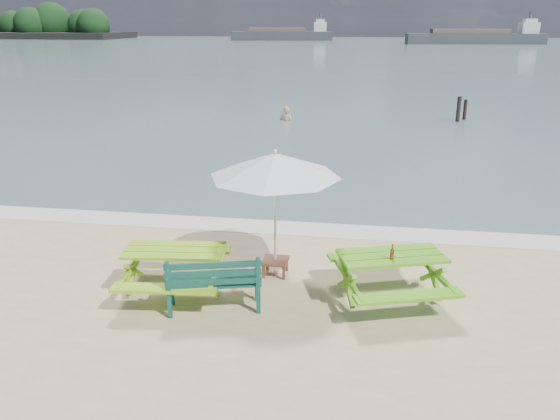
% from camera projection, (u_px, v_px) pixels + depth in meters
% --- Properties ---
extents(sea, '(300.00, 300.00, 0.00)m').
position_uv_depth(sea, '(358.00, 51.00, 87.68)').
color(sea, slate).
rests_on(sea, ground).
extents(foam_strip, '(22.00, 0.90, 0.01)m').
position_uv_depth(foam_strip, '(283.00, 228.00, 12.64)').
color(foam_strip, silver).
rests_on(foam_strip, ground).
extents(picnic_table_left, '(1.91, 2.08, 0.82)m').
position_uv_depth(picnic_table_left, '(176.00, 271.00, 9.55)').
color(picnic_table_left, '#83B61B').
rests_on(picnic_table_left, ground).
extents(picnic_table_right, '(2.27, 2.39, 0.84)m').
position_uv_depth(picnic_table_right, '(390.00, 278.00, 9.29)').
color(picnic_table_right, '#54A218').
rests_on(picnic_table_right, ground).
extents(park_bench, '(1.61, 0.89, 0.94)m').
position_uv_depth(park_bench, '(214.00, 293.00, 9.02)').
color(park_bench, '#0F3E35').
rests_on(park_bench, ground).
extents(side_table, '(0.48, 0.48, 0.31)m').
position_uv_depth(side_table, '(275.00, 266.00, 10.28)').
color(side_table, brown).
rests_on(side_table, ground).
extents(patio_umbrella, '(2.40, 2.40, 2.35)m').
position_uv_depth(patio_umbrella, '(275.00, 165.00, 9.64)').
color(patio_umbrella, silver).
rests_on(patio_umbrella, ground).
extents(beer_bottle, '(0.07, 0.07, 0.26)m').
position_uv_depth(beer_bottle, '(392.00, 254.00, 8.95)').
color(beer_bottle, '#985016').
rests_on(beer_bottle, picnic_table_right).
extents(swimmer, '(0.74, 0.57, 1.82)m').
position_uv_depth(swimmer, '(286.00, 125.00, 26.43)').
color(swimmer, tan).
rests_on(swimmer, ground).
extents(mooring_pilings, '(0.58, 0.78, 1.39)m').
position_uv_depth(mooring_pilings, '(461.00, 111.00, 26.06)').
color(mooring_pilings, black).
rests_on(mooring_pilings, ground).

